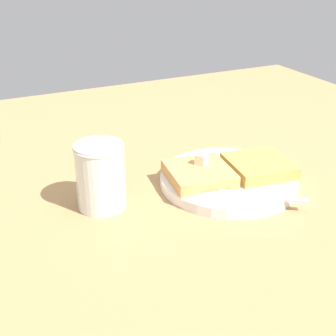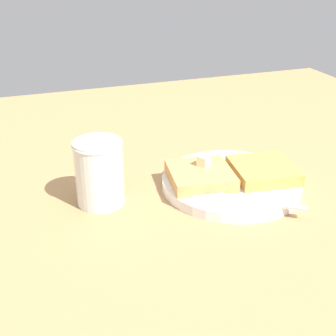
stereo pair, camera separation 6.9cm
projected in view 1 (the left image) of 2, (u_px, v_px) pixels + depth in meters
The scene contains 7 objects.
table_surface at pixel (204, 199), 72.18cm from camera, with size 124.97×124.97×1.91cm, color #AB7F50.
plate at pixel (228, 179), 74.14cm from camera, with size 21.70×21.70×1.60cm.
toast_slice_left at pixel (199, 174), 72.03cm from camera, with size 9.37×9.58×1.98cm, color tan.
toast_slice_middle at pixel (257, 165), 74.80cm from camera, with size 9.37×9.58×1.98cm, color tan.
butter_pat_primary at pixel (201, 160), 72.39cm from camera, with size 1.68×1.51×1.68cm, color #F5F1C3.
fork at pixel (244, 196), 67.44cm from camera, with size 13.91×10.39×0.36cm.
syrup_jar at pixel (101, 177), 66.33cm from camera, with size 7.20×7.20×9.74cm.
Camera 1 is at (-32.42, -54.15, 36.75)cm, focal length 50.00 mm.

